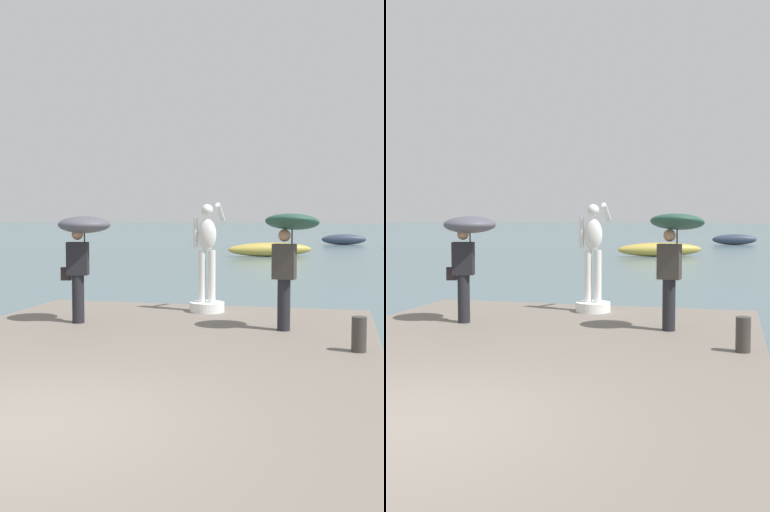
% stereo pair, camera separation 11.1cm
% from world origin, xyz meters
% --- Properties ---
extents(ground_plane, '(400.00, 400.00, 0.00)m').
position_xyz_m(ground_plane, '(0.00, 40.00, 0.00)').
color(ground_plane, '#4C666B').
extents(pier, '(7.07, 10.88, 0.40)m').
position_xyz_m(pier, '(0.00, 2.44, 0.20)').
color(pier, '#70665B').
rests_on(pier, ground).
extents(statue_white_figure, '(0.71, 0.92, 2.23)m').
position_xyz_m(statue_white_figure, '(0.27, 6.95, 1.23)').
color(statue_white_figure, white).
rests_on(statue_white_figure, pier).
extents(onlooker_left, '(1.14, 1.14, 1.96)m').
position_xyz_m(onlooker_left, '(-1.67, 5.15, 1.94)').
color(onlooker_left, black).
rests_on(onlooker_left, pier).
extents(onlooker_right, '(1.03, 1.05, 2.04)m').
position_xyz_m(onlooker_right, '(2.06, 5.25, 1.93)').
color(onlooker_right, black).
rests_on(onlooker_right, pier).
extents(mooring_bollard, '(0.21, 0.21, 0.51)m').
position_xyz_m(mooring_bollard, '(3.18, 3.84, 0.65)').
color(mooring_bollard, '#38332D').
rests_on(mooring_bollard, pier).
extents(boat_near, '(5.10, 2.83, 0.82)m').
position_xyz_m(boat_near, '(-1.11, 30.88, 0.41)').
color(boat_near, '#B2993D').
rests_on(boat_near, ground).
extents(boat_mid, '(3.82, 1.54, 0.89)m').
position_xyz_m(boat_mid, '(3.26, 47.70, 0.45)').
color(boat_mid, '#2D384C').
rests_on(boat_mid, ground).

